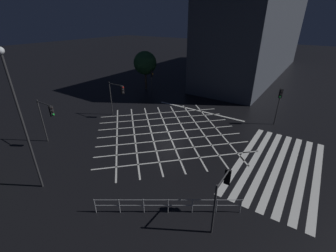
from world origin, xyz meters
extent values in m
plane|color=black|center=(0.00, 0.00, 0.00)|extent=(200.00, 200.00, 0.00)
cube|color=silver|center=(0.00, -7.97, 0.00)|extent=(11.74, 0.50, 0.01)
cube|color=silver|center=(0.00, -8.87, 0.00)|extent=(11.74, 0.50, 0.01)
cube|color=silver|center=(0.00, -9.77, 0.00)|extent=(11.74, 0.50, 0.01)
cube|color=silver|center=(0.00, -10.67, 0.00)|extent=(11.74, 0.50, 0.01)
cube|color=silver|center=(0.00, -11.57, 0.00)|extent=(11.74, 0.50, 0.01)
cube|color=silver|center=(0.00, -12.47, 0.00)|extent=(11.74, 0.50, 0.01)
cube|color=silver|center=(0.00, -13.37, 0.00)|extent=(11.74, 0.50, 0.01)
cube|color=silver|center=(3.69, -3.69, 0.00)|extent=(10.25, 10.25, 0.01)
cube|color=silver|center=(-3.69, -3.69, 0.00)|extent=(10.25, 10.25, 0.01)
cube|color=silver|center=(2.46, -2.46, 0.00)|extent=(10.25, 10.25, 0.01)
cube|color=silver|center=(-2.46, -2.46, 0.00)|extent=(10.25, 10.25, 0.01)
cube|color=silver|center=(1.23, -1.23, 0.00)|extent=(10.25, 10.25, 0.01)
cube|color=silver|center=(-1.23, -1.23, 0.00)|extent=(10.25, 10.25, 0.01)
cube|color=silver|center=(0.00, 0.00, 0.00)|extent=(10.25, 10.25, 0.01)
cube|color=silver|center=(0.00, 0.00, 0.00)|extent=(10.25, 10.25, 0.01)
cube|color=silver|center=(-1.23, 1.23, 0.00)|extent=(10.25, 10.25, 0.01)
cube|color=silver|center=(1.23, 1.23, 0.00)|extent=(10.25, 10.25, 0.01)
cube|color=silver|center=(-2.46, 2.46, 0.00)|extent=(10.25, 10.25, 0.01)
cube|color=silver|center=(2.46, 2.46, 0.00)|extent=(10.25, 10.25, 0.01)
cube|color=silver|center=(-3.69, 3.69, 0.00)|extent=(10.25, 10.25, 0.01)
cube|color=silver|center=(3.69, 3.69, 0.00)|extent=(10.25, 10.25, 0.01)
cube|color=silver|center=(7.02, 0.00, 0.00)|extent=(0.30, 11.74, 0.01)
cube|color=#3D424C|center=(32.48, 0.00, 9.22)|extent=(40.48, 10.00, 18.45)
cube|color=black|center=(50.88, 5.03, 2.00)|extent=(1.40, 0.06, 1.80)
cube|color=beige|center=(47.20, 5.03, 2.00)|extent=(1.40, 0.06, 1.80)
cube|color=beige|center=(43.52, 5.03, 2.00)|extent=(1.40, 0.06, 1.80)
cube|color=beige|center=(39.84, 5.03, 2.00)|extent=(1.40, 0.06, 1.80)
cube|color=black|center=(36.16, 5.03, 2.00)|extent=(1.40, 0.06, 1.80)
cube|color=black|center=(32.48, 5.03, 2.00)|extent=(1.40, 0.06, 1.80)
cube|color=black|center=(28.80, 5.03, 2.00)|extent=(1.40, 0.06, 1.80)
cube|color=beige|center=(25.12, 5.03, 2.00)|extent=(1.40, 0.06, 1.80)
cube|color=black|center=(21.44, 5.03, 2.00)|extent=(1.40, 0.06, 1.80)
cube|color=black|center=(17.76, 5.03, 2.00)|extent=(1.40, 0.06, 1.80)
cube|color=black|center=(14.08, 5.03, 2.00)|extent=(1.40, 0.06, 1.80)
cube|color=black|center=(50.88, 5.03, 5.86)|extent=(1.40, 0.06, 1.80)
cube|color=beige|center=(47.20, 5.03, 5.86)|extent=(1.40, 0.06, 1.80)
cube|color=black|center=(43.52, 5.03, 5.86)|extent=(1.40, 0.06, 1.80)
cube|color=beige|center=(39.84, 5.03, 5.86)|extent=(1.40, 0.06, 1.80)
cube|color=black|center=(36.16, 5.03, 5.86)|extent=(1.40, 0.06, 1.80)
cube|color=black|center=(32.48, 5.03, 5.86)|extent=(1.40, 0.06, 1.80)
cube|color=black|center=(28.80, 5.03, 5.86)|extent=(1.40, 0.06, 1.80)
cube|color=black|center=(25.12, 5.03, 5.86)|extent=(1.40, 0.06, 1.80)
cube|color=beige|center=(21.44, 5.03, 5.86)|extent=(1.40, 0.06, 1.80)
cube|color=beige|center=(17.76, 5.03, 5.86)|extent=(1.40, 0.06, 1.80)
cube|color=beige|center=(14.08, 5.03, 5.86)|extent=(1.40, 0.06, 1.80)
cube|color=black|center=(50.88, 5.03, 9.72)|extent=(1.40, 0.06, 1.80)
cube|color=beige|center=(47.20, 5.03, 9.72)|extent=(1.40, 0.06, 1.80)
cube|color=black|center=(43.52, 5.03, 9.72)|extent=(1.40, 0.06, 1.80)
cube|color=beige|center=(39.84, 5.03, 9.72)|extent=(1.40, 0.06, 1.80)
cube|color=black|center=(36.16, 5.03, 9.72)|extent=(1.40, 0.06, 1.80)
cube|color=beige|center=(32.48, 5.03, 9.72)|extent=(1.40, 0.06, 1.80)
cube|color=beige|center=(28.80, 5.03, 9.72)|extent=(1.40, 0.06, 1.80)
cube|color=beige|center=(25.12, 5.03, 9.72)|extent=(1.40, 0.06, 1.80)
cube|color=black|center=(21.44, 5.03, 9.72)|extent=(1.40, 0.06, 1.80)
cube|color=black|center=(17.76, 5.03, 9.72)|extent=(1.40, 0.06, 1.80)
cube|color=beige|center=(14.08, 5.03, 9.72)|extent=(1.40, 0.06, 1.80)
cube|color=beige|center=(50.88, 5.03, 13.59)|extent=(1.40, 0.06, 1.80)
cube|color=beige|center=(47.20, 5.03, 13.59)|extent=(1.40, 0.06, 1.80)
cube|color=beige|center=(43.52, 5.03, 13.59)|extent=(1.40, 0.06, 1.80)
cube|color=beige|center=(39.84, 5.03, 13.59)|extent=(1.40, 0.06, 1.80)
cube|color=beige|center=(36.16, 5.03, 13.59)|extent=(1.40, 0.06, 1.80)
cube|color=beige|center=(32.48, 5.03, 13.59)|extent=(1.40, 0.06, 1.80)
cube|color=black|center=(28.80, 5.03, 13.59)|extent=(1.40, 0.06, 1.80)
cylinder|color=#2D2D30|center=(8.23, 8.47, 1.96)|extent=(0.11, 0.11, 3.92)
cube|color=black|center=(8.23, 8.34, 3.42)|extent=(0.28, 0.16, 0.90)
sphere|color=black|center=(8.23, 8.23, 3.72)|extent=(0.18, 0.18, 0.18)
sphere|color=orange|center=(8.23, 8.23, 3.42)|extent=(0.18, 0.18, 0.18)
sphere|color=black|center=(8.23, 8.23, 3.12)|extent=(0.18, 0.18, 0.18)
cube|color=black|center=(8.23, 8.43, 3.42)|extent=(0.36, 0.02, 0.98)
cylinder|color=#2D2D30|center=(0.02, 8.21, 2.02)|extent=(0.11, 0.11, 4.05)
cylinder|color=#2D2D30|center=(0.02, 7.17, 3.90)|extent=(0.09, 2.08, 0.09)
cube|color=black|center=(0.02, 6.13, 3.45)|extent=(0.28, 0.16, 0.90)
sphere|color=red|center=(0.02, 6.02, 3.75)|extent=(0.18, 0.18, 0.18)
sphere|color=black|center=(0.02, 6.02, 3.45)|extent=(0.18, 0.18, 0.18)
sphere|color=black|center=(0.02, 6.02, 3.15)|extent=(0.18, 0.18, 0.18)
cube|color=black|center=(0.02, 6.22, 3.45)|extent=(0.36, 0.02, 0.98)
cylinder|color=#2D2D30|center=(-8.72, -8.80, 1.67)|extent=(0.11, 0.11, 3.35)
cylinder|color=#2D2D30|center=(-7.88, -8.80, 3.20)|extent=(1.69, 0.09, 0.09)
cube|color=black|center=(-7.03, -8.80, 2.75)|extent=(0.16, 0.28, 0.90)
sphere|color=black|center=(-6.92, -8.80, 3.05)|extent=(0.18, 0.18, 0.18)
sphere|color=black|center=(-6.92, -8.80, 2.75)|extent=(0.18, 0.18, 0.18)
sphere|color=green|center=(-6.92, -8.80, 2.45)|extent=(0.18, 0.18, 0.18)
cube|color=black|center=(-7.12, -8.80, 2.75)|extent=(0.02, 0.36, 0.98)
cylinder|color=#2D2D30|center=(8.10, -8.78, 2.04)|extent=(0.11, 0.11, 4.08)
cube|color=black|center=(7.96, -8.78, 3.58)|extent=(0.16, 0.28, 0.90)
sphere|color=black|center=(7.85, -8.78, 3.88)|extent=(0.18, 0.18, 0.18)
sphere|color=black|center=(7.85, -8.78, 3.58)|extent=(0.18, 0.18, 0.18)
sphere|color=green|center=(7.85, -8.78, 3.28)|extent=(0.18, 0.18, 0.18)
cube|color=black|center=(8.05, -8.78, 3.58)|extent=(0.02, 0.36, 0.98)
cylinder|color=#2D2D30|center=(-8.11, 8.52, 2.10)|extent=(0.11, 0.11, 4.20)
cylinder|color=#2D2D30|center=(-8.11, 7.46, 4.05)|extent=(0.09, 2.11, 0.09)
cube|color=black|center=(-8.11, 6.41, 3.60)|extent=(0.28, 0.16, 0.90)
sphere|color=black|center=(-8.11, 6.30, 3.90)|extent=(0.18, 0.18, 0.18)
sphere|color=black|center=(-8.11, 6.30, 3.60)|extent=(0.18, 0.18, 0.18)
sphere|color=green|center=(-8.11, 6.30, 3.30)|extent=(0.18, 0.18, 0.18)
cube|color=black|center=(-8.11, 6.50, 3.60)|extent=(0.36, 0.02, 0.98)
cylinder|color=#2D2D30|center=(-11.92, 2.65, 4.53)|extent=(0.14, 0.14, 9.06)
sphere|color=white|center=(-11.92, 2.65, 9.18)|extent=(0.41, 0.41, 0.41)
cylinder|color=brown|center=(10.99, 11.83, 1.40)|extent=(0.31, 0.31, 2.81)
sphere|color=#235128|center=(10.99, 11.83, 4.18)|extent=(3.66, 3.66, 3.66)
cylinder|color=#9EA0A5|center=(-11.36, -2.37, 0.53)|extent=(0.05, 0.05, 1.05)
cylinder|color=#9EA0A5|center=(-10.54, -3.58, 0.53)|extent=(0.05, 0.05, 1.05)
cylinder|color=#9EA0A5|center=(-9.72, -4.80, 0.53)|extent=(0.05, 0.05, 1.05)
cylinder|color=#9EA0A5|center=(-8.90, -6.01, 0.53)|extent=(0.05, 0.05, 1.05)
cylinder|color=#9EA0A5|center=(-8.08, -7.23, 0.53)|extent=(0.05, 0.05, 1.05)
cylinder|color=#9EA0A5|center=(-7.26, -8.44, 0.53)|extent=(0.05, 0.05, 1.05)
cylinder|color=#9EA0A5|center=(-6.44, -9.66, 0.53)|extent=(0.05, 0.05, 1.05)
cylinder|color=#9EA0A5|center=(-8.90, -6.01, 1.01)|extent=(4.95, 7.31, 0.04)
cylinder|color=#9EA0A5|center=(-8.90, -6.01, 0.58)|extent=(4.95, 7.31, 0.04)
camera|label=1|loc=(-17.22, -11.63, 10.78)|focal=24.00mm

